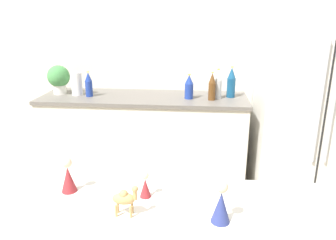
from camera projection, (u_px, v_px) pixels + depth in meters
The scene contains 14 objects.
wall_back at pixel (184, 56), 3.32m from camera, with size 8.00×0.06×2.55m.
back_counter at pixel (145, 141), 3.29m from camera, with size 1.98×0.63×0.93m.
refrigerator at pixel (312, 104), 2.96m from camera, with size 0.94×0.70×1.81m.
potted_plant at pixel (59, 78), 3.19m from camera, with size 0.21×0.21×0.28m.
paper_towel_roll at pixel (77, 84), 3.16m from camera, with size 0.10×0.10×0.22m.
back_bottle_0 at pixel (189, 87), 3.02m from camera, with size 0.08×0.08×0.23m.
back_bottle_1 at pixel (231, 83), 3.07m from camera, with size 0.08×0.08×0.29m.
back_bottle_2 at pixel (89, 85), 3.10m from camera, with size 0.07×0.07×0.24m.
back_bottle_3 at pixel (218, 84), 3.02m from camera, with size 0.07×0.07×0.28m.
back_bottle_4 at pixel (212, 87), 2.97m from camera, with size 0.07×0.07×0.26m.
camel_figurine at pixel (125, 198), 1.25m from camera, with size 0.10×0.05×0.13m.
wise_man_figurine_blue at pixel (68, 177), 1.42m from camera, with size 0.07×0.07×0.16m.
wise_man_figurine_crimson at pixel (221, 205), 1.21m from camera, with size 0.07×0.07×0.17m.
wise_man_figurine_purple at pixel (145, 186), 1.38m from camera, with size 0.05×0.05×0.11m.
Camera 1 is at (0.16, -0.63, 1.67)m, focal length 35.00 mm.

